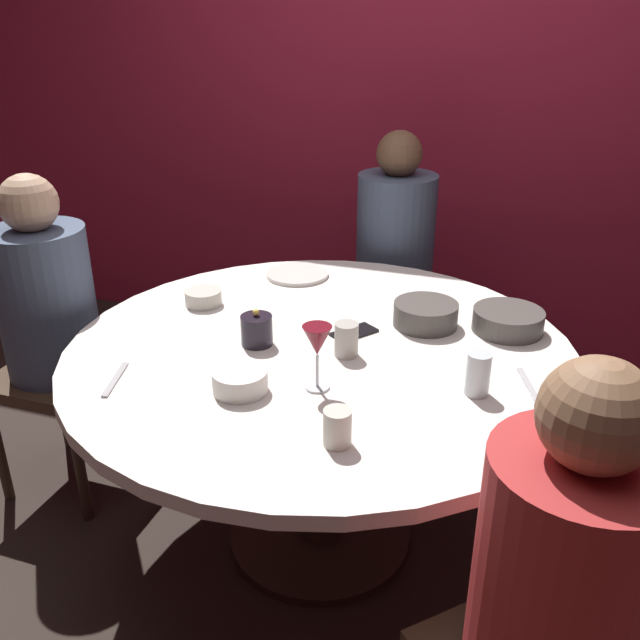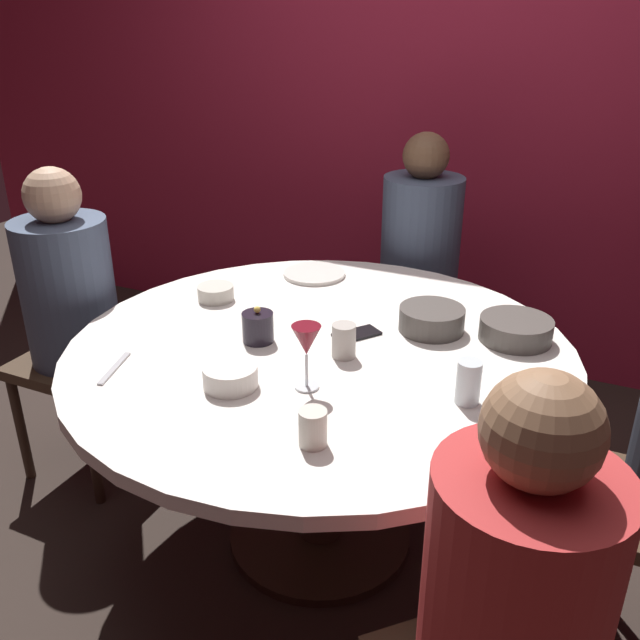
# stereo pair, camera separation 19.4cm
# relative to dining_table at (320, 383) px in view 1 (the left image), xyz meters

# --- Properties ---
(ground_plane) EXTENTS (8.00, 8.00, 0.00)m
(ground_plane) POSITION_rel_dining_table_xyz_m (0.00, 0.00, -0.59)
(ground_plane) COLOR #2D231E
(back_wall) EXTENTS (6.00, 0.10, 2.60)m
(back_wall) POSITION_rel_dining_table_xyz_m (0.00, 1.57, 0.71)
(back_wall) COLOR maroon
(back_wall) RESTS_ON ground
(dining_table) EXTENTS (1.48, 1.48, 0.72)m
(dining_table) POSITION_rel_dining_table_xyz_m (0.00, 0.00, 0.00)
(dining_table) COLOR white
(dining_table) RESTS_ON ground
(seated_diner_left) EXTENTS (0.40, 0.40, 1.16)m
(seated_diner_left) POSITION_rel_dining_table_xyz_m (-0.97, 0.00, 0.12)
(seated_diner_left) COLOR #3F2D1E
(seated_diner_left) RESTS_ON ground
(seated_diner_back) EXTENTS (0.40, 0.40, 1.19)m
(seated_diner_back) POSITION_rel_dining_table_xyz_m (0.00, 0.97, 0.14)
(seated_diner_back) COLOR #3F2D1E
(seated_diner_back) RESTS_ON ground
(seated_diner_front_right) EXTENTS (0.57, 0.57, 1.14)m
(seated_diner_front_right) POSITION_rel_dining_table_xyz_m (0.69, -0.69, 0.11)
(seated_diner_front_right) COLOR #3F2D1E
(seated_diner_front_right) RESTS_ON ground
(candle_holder) EXTENTS (0.09, 0.09, 0.11)m
(candle_holder) POSITION_rel_dining_table_xyz_m (-0.18, -0.05, 0.18)
(candle_holder) COLOR black
(candle_holder) RESTS_ON dining_table
(wine_glass) EXTENTS (0.08, 0.08, 0.18)m
(wine_glass) POSITION_rel_dining_table_xyz_m (0.07, -0.24, 0.26)
(wine_glass) COLOR silver
(wine_glass) RESTS_ON dining_table
(dinner_plate) EXTENTS (0.23, 0.23, 0.01)m
(dinner_plate) POSITION_rel_dining_table_xyz_m (-0.26, 0.51, 0.14)
(dinner_plate) COLOR silver
(dinner_plate) RESTS_ON dining_table
(cell_phone) EXTENTS (0.14, 0.15, 0.01)m
(cell_phone) POSITION_rel_dining_table_xyz_m (0.07, 0.10, 0.13)
(cell_phone) COLOR black
(cell_phone) RESTS_ON dining_table
(bowl_serving_large) EXTENTS (0.20, 0.20, 0.07)m
(bowl_serving_large) POSITION_rel_dining_table_xyz_m (0.27, 0.23, 0.17)
(bowl_serving_large) COLOR #4C4742
(bowl_serving_large) RESTS_ON dining_table
(bowl_salad_center) EXTENTS (0.12, 0.12, 0.05)m
(bowl_salad_center) POSITION_rel_dining_table_xyz_m (-0.46, 0.16, 0.16)
(bowl_salad_center) COLOR beige
(bowl_salad_center) RESTS_ON dining_table
(bowl_small_white) EXTENTS (0.21, 0.21, 0.07)m
(bowl_small_white) POSITION_rel_dining_table_xyz_m (0.51, 0.28, 0.16)
(bowl_small_white) COLOR #4C4742
(bowl_small_white) RESTS_ON dining_table
(bowl_sauce_side) EXTENTS (0.14, 0.14, 0.06)m
(bowl_sauce_side) POSITION_rel_dining_table_xyz_m (-0.11, -0.31, 0.16)
(bowl_sauce_side) COLOR silver
(bowl_sauce_side) RESTS_ON dining_table
(cup_near_candle) EXTENTS (0.06, 0.06, 0.11)m
(cup_near_candle) POSITION_rel_dining_table_xyz_m (0.47, -0.13, 0.19)
(cup_near_candle) COLOR silver
(cup_near_candle) RESTS_ON dining_table
(cup_by_left_diner) EXTENTS (0.07, 0.07, 0.10)m
(cup_by_left_diner) POSITION_rel_dining_table_xyz_m (0.09, -0.04, 0.18)
(cup_by_left_diner) COLOR #B2ADA3
(cup_by_left_diner) RESTS_ON dining_table
(cup_by_right_diner) EXTENTS (0.06, 0.06, 0.09)m
(cup_by_right_diner) POSITION_rel_dining_table_xyz_m (0.20, -0.46, 0.17)
(cup_by_right_diner) COLOR beige
(cup_by_right_diner) RESTS_ON dining_table
(fork_near_plate) EXTENTS (0.07, 0.18, 0.01)m
(fork_near_plate) POSITION_rel_dining_table_xyz_m (0.59, -0.05, 0.13)
(fork_near_plate) COLOR #B7B7BC
(fork_near_plate) RESTS_ON dining_table
(knife_near_plate) EXTENTS (0.07, 0.18, 0.01)m
(knife_near_plate) POSITION_rel_dining_table_xyz_m (-0.45, -0.37, 0.13)
(knife_near_plate) COLOR #B7B7BC
(knife_near_plate) RESTS_ON dining_table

